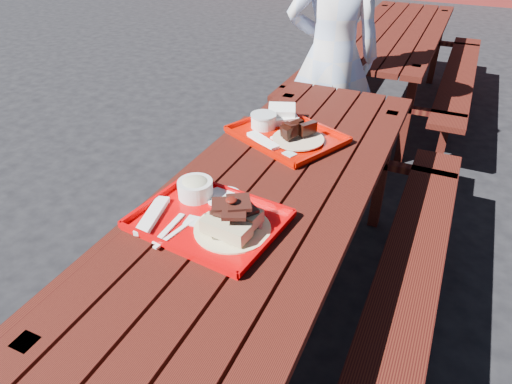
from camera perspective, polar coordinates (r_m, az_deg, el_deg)
ground at (r=2.32m, az=1.60°, el=-15.25°), size 60.00×60.00×0.00m
picnic_table_near at (r=1.94m, az=1.85°, el=-4.21°), size 1.41×2.40×0.75m
picnic_table_far at (r=4.42m, az=16.83°, el=16.51°), size 1.41×2.40×0.75m
near_tray at (r=1.63m, az=-5.47°, el=-2.44°), size 0.54×0.45×0.16m
far_tray at (r=2.21m, az=3.55°, el=7.36°), size 0.61×0.55×0.08m
white_cloth at (r=2.36m, az=2.77°, el=9.44°), size 0.24×0.24×0.08m
person at (r=3.14m, az=9.49°, el=16.28°), size 0.71×0.58×1.68m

